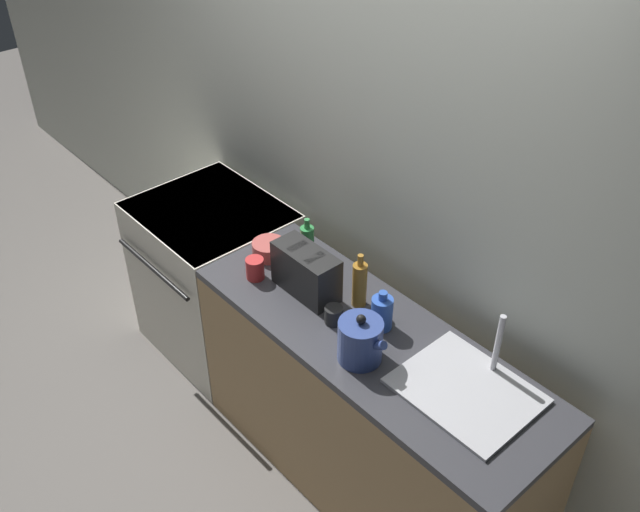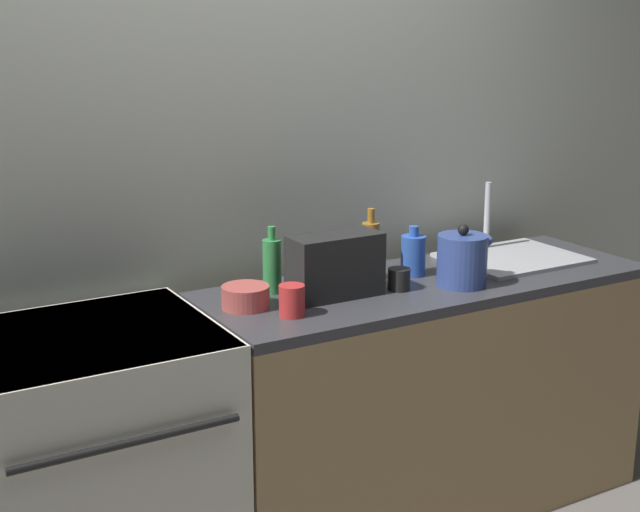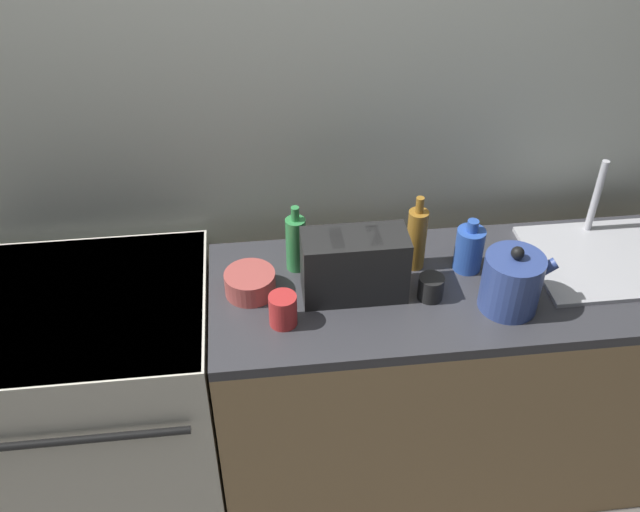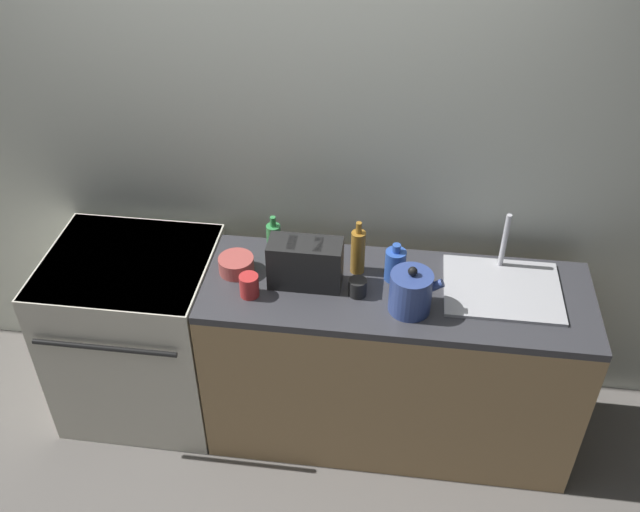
% 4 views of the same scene
% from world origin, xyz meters
% --- Properties ---
extents(ground_plane, '(12.00, 12.00, 0.00)m').
position_xyz_m(ground_plane, '(0.00, 0.00, 0.00)').
color(ground_plane, slate).
extents(wall_back, '(8.00, 0.05, 2.60)m').
position_xyz_m(wall_back, '(0.00, 0.72, 1.30)').
color(wall_back, silver).
rests_on(wall_back, ground_plane).
extents(stove, '(0.75, 0.70, 0.90)m').
position_xyz_m(stove, '(-0.63, 0.33, 0.46)').
color(stove, silver).
rests_on(stove, ground_plane).
extents(counter_block, '(1.67, 0.58, 0.90)m').
position_xyz_m(counter_block, '(0.60, 0.29, 0.45)').
color(counter_block, tan).
rests_on(counter_block, ground_plane).
extents(kettle, '(0.22, 0.18, 0.22)m').
position_xyz_m(kettle, '(0.65, 0.17, 0.99)').
color(kettle, '#33478C').
rests_on(kettle, counter_block).
extents(toaster, '(0.31, 0.14, 0.21)m').
position_xyz_m(toaster, '(0.20, 0.28, 1.01)').
color(toaster, black).
rests_on(toaster, counter_block).
extents(sink_tray, '(0.49, 0.40, 0.28)m').
position_xyz_m(sink_tray, '(1.04, 0.35, 0.91)').
color(sink_tray, '#B7B7BC').
rests_on(sink_tray, counter_block).
extents(bottle_green, '(0.06, 0.06, 0.23)m').
position_xyz_m(bottle_green, '(0.04, 0.43, 1.00)').
color(bottle_green, '#338C47').
rests_on(bottle_green, counter_block).
extents(bottle_blue, '(0.09, 0.09, 0.18)m').
position_xyz_m(bottle_blue, '(0.58, 0.36, 0.98)').
color(bottle_blue, '#2D56B7').
rests_on(bottle_blue, counter_block).
extents(bottle_amber, '(0.06, 0.06, 0.26)m').
position_xyz_m(bottle_amber, '(0.41, 0.40, 1.01)').
color(bottle_amber, '#9E6B23').
rests_on(bottle_amber, counter_block).
extents(cup_red, '(0.08, 0.08, 0.10)m').
position_xyz_m(cup_red, '(-0.02, 0.17, 0.95)').
color(cup_red, red).
rests_on(cup_red, counter_block).
extents(cup_black, '(0.08, 0.08, 0.08)m').
position_xyz_m(cup_black, '(0.43, 0.24, 0.94)').
color(cup_black, black).
rests_on(cup_black, counter_block).
extents(bowl, '(0.16, 0.16, 0.07)m').
position_xyz_m(bowl, '(-0.11, 0.32, 0.94)').
color(bowl, '#B24C47').
rests_on(bowl, counter_block).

